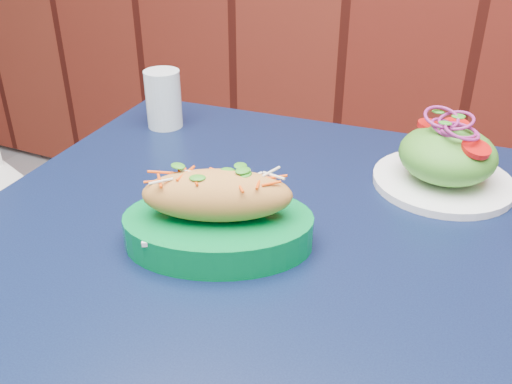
% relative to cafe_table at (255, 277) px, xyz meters
% --- Properties ---
extents(cafe_table, '(0.86, 0.86, 0.75)m').
position_rel_cafe_table_xyz_m(cafe_table, '(0.00, 0.00, 0.00)').
color(cafe_table, black).
rests_on(cafe_table, ground).
extents(banh_mi_basket, '(0.29, 0.25, 0.11)m').
position_rel_cafe_table_xyz_m(banh_mi_basket, '(-0.02, -0.06, 0.13)').
color(banh_mi_basket, '#007431').
rests_on(banh_mi_basket, cafe_table).
extents(salad_plate, '(0.21, 0.21, 0.12)m').
position_rel_cafe_table_xyz_m(salad_plate, '(0.21, 0.23, 0.13)').
color(salad_plate, white).
rests_on(salad_plate, cafe_table).
extents(water_glass, '(0.07, 0.07, 0.11)m').
position_rel_cafe_table_xyz_m(water_glass, '(-0.31, 0.25, 0.14)').
color(water_glass, silver).
rests_on(water_glass, cafe_table).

